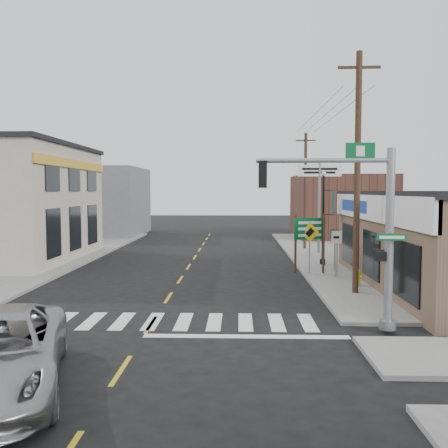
{
  "coord_description": "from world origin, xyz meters",
  "views": [
    {
      "loc": [
        2.76,
        -15.44,
        4.24
      ],
      "look_at": [
        2.15,
        5.97,
        2.8
      ],
      "focal_mm": 40.0,
      "sensor_mm": 36.0,
      "label": 1
    }
  ],
  "objects_px": {
    "fire_hydrant": "(358,277)",
    "bare_tree": "(396,206)",
    "utility_pole_far": "(305,190)",
    "dance_center_sign": "(319,183)",
    "utility_pole_near": "(357,171)",
    "traffic_signal_pole": "(367,219)",
    "lamp_post": "(324,211)",
    "guide_sign": "(310,235)"
  },
  "relations": [
    {
      "from": "utility_pole_far",
      "to": "utility_pole_near",
      "type": "bearing_deg",
      "value": -87.3
    },
    {
      "from": "fire_hydrant",
      "to": "traffic_signal_pole",
      "type": "bearing_deg",
      "value": -101.58
    },
    {
      "from": "dance_center_sign",
      "to": "bare_tree",
      "type": "height_order",
      "value": "dance_center_sign"
    },
    {
      "from": "traffic_signal_pole",
      "to": "fire_hydrant",
      "type": "xyz_separation_m",
      "value": [
        1.39,
        6.78,
        -2.9
      ]
    },
    {
      "from": "guide_sign",
      "to": "utility_pole_near",
      "type": "xyz_separation_m",
      "value": [
        1.2,
        -4.6,
        2.99
      ]
    },
    {
      "from": "guide_sign",
      "to": "utility_pole_near",
      "type": "distance_m",
      "value": 5.61
    },
    {
      "from": "traffic_signal_pole",
      "to": "utility_pole_near",
      "type": "distance_m",
      "value": 5.7
    },
    {
      "from": "utility_pole_near",
      "to": "utility_pole_far",
      "type": "distance_m",
      "value": 15.4
    },
    {
      "from": "bare_tree",
      "to": "fire_hydrant",
      "type": "bearing_deg",
      "value": -169.52
    },
    {
      "from": "bare_tree",
      "to": "traffic_signal_pole",
      "type": "bearing_deg",
      "value": -113.26
    },
    {
      "from": "fire_hydrant",
      "to": "utility_pole_near",
      "type": "distance_m",
      "value": 4.75
    },
    {
      "from": "utility_pole_near",
      "to": "utility_pole_far",
      "type": "xyz_separation_m",
      "value": [
        0.0,
        15.38,
        -0.73
      ]
    },
    {
      "from": "bare_tree",
      "to": "guide_sign",
      "type": "bearing_deg",
      "value": 138.83
    },
    {
      "from": "dance_center_sign",
      "to": "utility_pole_far",
      "type": "distance_m",
      "value": 2.6
    },
    {
      "from": "lamp_post",
      "to": "guide_sign",
      "type": "bearing_deg",
      "value": -112.08
    },
    {
      "from": "traffic_signal_pole",
      "to": "bare_tree",
      "type": "distance_m",
      "value": 7.72
    },
    {
      "from": "fire_hydrant",
      "to": "dance_center_sign",
      "type": "relative_size",
      "value": 0.12
    },
    {
      "from": "bare_tree",
      "to": "utility_pole_near",
      "type": "relative_size",
      "value": 0.46
    },
    {
      "from": "guide_sign",
      "to": "utility_pole_far",
      "type": "bearing_deg",
      "value": 63.35
    },
    {
      "from": "fire_hydrant",
      "to": "utility_pole_far",
      "type": "xyz_separation_m",
      "value": [
        -0.44,
        13.98,
        3.79
      ]
    },
    {
      "from": "lamp_post",
      "to": "dance_center_sign",
      "type": "xyz_separation_m",
      "value": [
        0.55,
        5.19,
        1.63
      ]
    },
    {
      "from": "fire_hydrant",
      "to": "bare_tree",
      "type": "bearing_deg",
      "value": 10.48
    },
    {
      "from": "dance_center_sign",
      "to": "bare_tree",
      "type": "xyz_separation_m",
      "value": [
        1.51,
        -11.17,
        -1.18
      ]
    },
    {
      "from": "traffic_signal_pole",
      "to": "guide_sign",
      "type": "height_order",
      "value": "traffic_signal_pole"
    },
    {
      "from": "fire_hydrant",
      "to": "utility_pole_far",
      "type": "relative_size",
      "value": 0.09
    },
    {
      "from": "guide_sign",
      "to": "utility_pole_far",
      "type": "xyz_separation_m",
      "value": [
        1.2,
        10.79,
        2.26
      ]
    },
    {
      "from": "dance_center_sign",
      "to": "utility_pole_near",
      "type": "height_order",
      "value": "utility_pole_near"
    },
    {
      "from": "fire_hydrant",
      "to": "utility_pole_near",
      "type": "relative_size",
      "value": 0.07
    },
    {
      "from": "bare_tree",
      "to": "utility_pole_near",
      "type": "xyz_separation_m",
      "value": [
        -2.1,
        -1.71,
        1.46
      ]
    },
    {
      "from": "fire_hydrant",
      "to": "bare_tree",
      "type": "xyz_separation_m",
      "value": [
        1.66,
        0.31,
        3.06
      ]
    },
    {
      "from": "traffic_signal_pole",
      "to": "bare_tree",
      "type": "bearing_deg",
      "value": 68.52
    },
    {
      "from": "traffic_signal_pole",
      "to": "lamp_post",
      "type": "distance_m",
      "value": 13.12
    },
    {
      "from": "dance_center_sign",
      "to": "traffic_signal_pole",
      "type": "bearing_deg",
      "value": -97.62
    },
    {
      "from": "lamp_post",
      "to": "bare_tree",
      "type": "relative_size",
      "value": 1.18
    },
    {
      "from": "dance_center_sign",
      "to": "utility_pole_near",
      "type": "xyz_separation_m",
      "value": [
        -0.59,
        -12.89,
        0.28
      ]
    },
    {
      "from": "utility_pole_near",
      "to": "utility_pole_far",
      "type": "relative_size",
      "value": 1.17
    },
    {
      "from": "traffic_signal_pole",
      "to": "fire_hydrant",
      "type": "height_order",
      "value": "traffic_signal_pole"
    },
    {
      "from": "fire_hydrant",
      "to": "dance_center_sign",
      "type": "height_order",
      "value": "dance_center_sign"
    },
    {
      "from": "guide_sign",
      "to": "utility_pole_far",
      "type": "distance_m",
      "value": 11.09
    },
    {
      "from": "traffic_signal_pole",
      "to": "fire_hydrant",
      "type": "distance_m",
      "value": 7.51
    },
    {
      "from": "bare_tree",
      "to": "utility_pole_near",
      "type": "bearing_deg",
      "value": -140.71
    },
    {
      "from": "guide_sign",
      "to": "lamp_post",
      "type": "xyz_separation_m",
      "value": [
        1.24,
        3.11,
        1.09
      ]
    }
  ]
}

